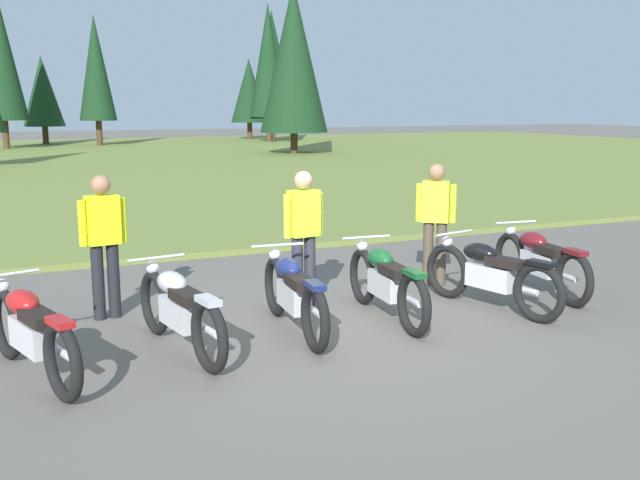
% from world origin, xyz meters
% --- Properties ---
extents(ground_plane, '(140.00, 140.00, 0.00)m').
position_xyz_m(ground_plane, '(0.00, 0.00, 0.00)').
color(ground_plane, '#605B54').
extents(grass_moorland, '(80.00, 44.00, 0.10)m').
position_xyz_m(grass_moorland, '(0.00, 26.33, 0.05)').
color(grass_moorland, olive).
rests_on(grass_moorland, ground).
extents(forest_treeline, '(38.62, 24.88, 8.99)m').
position_xyz_m(forest_treeline, '(-2.05, 33.44, 4.68)').
color(forest_treeline, '#47331E').
rests_on(forest_treeline, ground).
extents(motorcycle_red, '(0.81, 2.04, 0.88)m').
position_xyz_m(motorcycle_red, '(-3.21, -0.17, 0.44)').
color(motorcycle_red, black).
rests_on(motorcycle_red, ground).
extents(motorcycle_silver, '(0.65, 2.09, 0.88)m').
position_xyz_m(motorcycle_silver, '(-1.82, -0.01, 0.44)').
color(motorcycle_silver, black).
rests_on(motorcycle_silver, ground).
extents(motorcycle_navy, '(0.62, 2.10, 0.88)m').
position_xyz_m(motorcycle_navy, '(-0.54, 0.11, 0.44)').
color(motorcycle_navy, black).
rests_on(motorcycle_navy, ground).
extents(motorcycle_british_green, '(0.62, 2.10, 0.88)m').
position_xyz_m(motorcycle_british_green, '(0.63, 0.15, 0.44)').
color(motorcycle_british_green, black).
rests_on(motorcycle_british_green, ground).
extents(motorcycle_black, '(0.73, 2.07, 0.88)m').
position_xyz_m(motorcycle_black, '(1.97, -0.04, 0.44)').
color(motorcycle_black, black).
rests_on(motorcycle_black, ground).
extents(motorcycle_maroon, '(0.62, 2.10, 0.88)m').
position_xyz_m(motorcycle_maroon, '(3.04, 0.31, 0.44)').
color(motorcycle_maroon, black).
rests_on(motorcycle_maroon, ground).
extents(rider_in_hivis_vest, '(0.45, 0.40, 1.67)m').
position_xyz_m(rider_in_hivis_vest, '(2.05, 1.28, 0.95)').
color(rider_in_hivis_vest, '#4C4233').
rests_on(rider_in_hivis_vest, ground).
extents(rider_checking_bike, '(0.54, 0.27, 1.67)m').
position_xyz_m(rider_checking_bike, '(-0.02, 1.03, 0.95)').
color(rider_checking_bike, '#2D2D38').
rests_on(rider_checking_bike, ground).
extents(rider_with_back_turned, '(0.55, 0.26, 1.67)m').
position_xyz_m(rider_with_back_turned, '(-2.31, 1.51, 0.95)').
color(rider_with_back_turned, black).
rests_on(rider_with_back_turned, ground).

